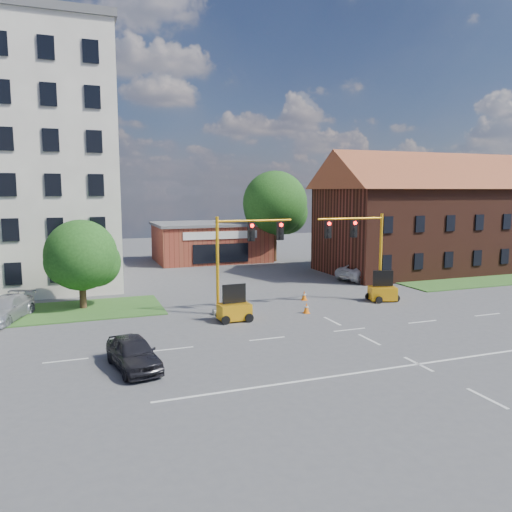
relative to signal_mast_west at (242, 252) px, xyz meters
name	(u,v)px	position (x,y,z in m)	size (l,w,h in m)	color
ground	(350,330)	(4.36, -6.00, -3.92)	(120.00, 120.00, 0.00)	#474649
grass_verge_ne	(479,282)	(22.36, 3.00, -3.88)	(14.00, 4.00, 0.08)	#2E5720
lane_markings	(380,345)	(4.36, -9.00, -3.91)	(60.00, 36.00, 0.01)	silver
brick_shop	(211,241)	(4.36, 23.99, -1.76)	(12.40, 8.40, 4.30)	maroon
townhouse_row	(427,210)	(22.36, 10.00, 2.01)	(21.00, 11.00, 11.50)	#431E14
tree_large	(278,206)	(11.22, 21.08, 2.25)	(7.42, 7.06, 9.98)	#3D2416
tree_nw_front	(85,257)	(-9.41, 4.58, -0.47)	(4.89, 4.66, 5.93)	#3D2416
signal_mast_west	(242,252)	(0.00, 0.00, 0.00)	(5.30, 0.60, 6.20)	gray
signal_mast_east	(361,247)	(8.71, 0.00, 0.00)	(5.30, 0.60, 6.20)	gray
trailer_west	(234,310)	(-1.15, -1.85, -3.25)	(1.93, 1.32, 2.14)	#FFAB15
trailer_east	(383,292)	(10.41, -0.30, -3.26)	(2.12, 1.71, 2.10)	#FFAB15
cone_a	(227,309)	(-1.09, -0.20, -3.58)	(0.40, 0.40, 0.70)	orange
cone_b	(304,296)	(5.29, 1.85, -3.58)	(0.40, 0.40, 0.70)	orange
cone_c	(306,308)	(3.75, -1.68, -3.58)	(0.40, 0.40, 0.70)	orange
cone_d	(391,297)	(10.94, -0.62, -3.58)	(0.40, 0.40, 0.70)	orange
pickup_white	(365,271)	(13.93, 7.46, -3.15)	(2.55, 5.53, 1.54)	white
sedan_dark	(133,353)	(-7.80, -8.12, -3.20)	(1.69, 4.20, 1.43)	black
sedan_silver_rear	(5,309)	(-14.14, 2.98, -3.20)	(2.03, 5.00, 1.45)	#B2B3BA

